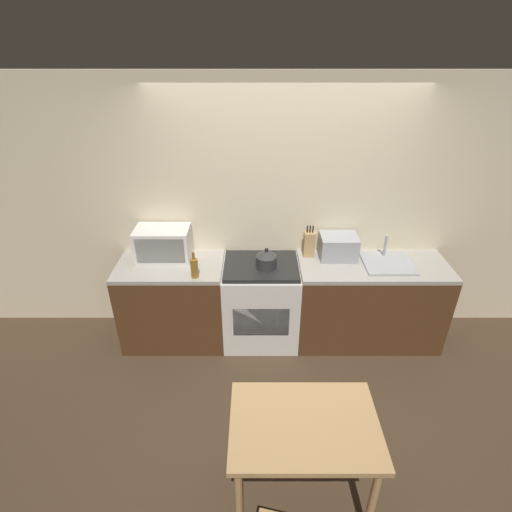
# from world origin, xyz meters

# --- Properties ---
(ground_plane) EXTENTS (16.00, 16.00, 0.00)m
(ground_plane) POSITION_xyz_m (0.00, 0.00, 0.00)
(ground_plane) COLOR #3D2D1E
(wall_back) EXTENTS (10.00, 0.06, 2.60)m
(wall_back) POSITION_xyz_m (0.00, 0.98, 1.30)
(wall_back) COLOR beige
(wall_back) RESTS_ON ground_plane
(counter_left_run) EXTENTS (1.03, 0.62, 0.90)m
(counter_left_run) POSITION_xyz_m (-1.10, 0.64, 0.45)
(counter_left_run) COLOR #4C2D19
(counter_left_run) RESTS_ON ground_plane
(counter_right_run) EXTENTS (1.46, 0.62, 0.90)m
(counter_right_run) POSITION_xyz_m (0.89, 0.64, 0.45)
(counter_right_run) COLOR #4C2D19
(counter_right_run) RESTS_ON ground_plane
(stove_range) EXTENTS (0.75, 0.62, 0.90)m
(stove_range) POSITION_xyz_m (-0.21, 0.64, 0.45)
(stove_range) COLOR silver
(stove_range) RESTS_ON ground_plane
(kettle) EXTENTS (0.20, 0.20, 0.20)m
(kettle) POSITION_xyz_m (-0.16, 0.59, 0.99)
(kettle) COLOR #2D2D2D
(kettle) RESTS_ON stove_range
(microwave) EXTENTS (0.53, 0.32, 0.32)m
(microwave) POSITION_xyz_m (-1.17, 0.76, 1.06)
(microwave) COLOR silver
(microwave) RESTS_ON counter_left_run
(bottle) EXTENTS (0.07, 0.07, 0.26)m
(bottle) POSITION_xyz_m (-0.82, 0.41, 1.00)
(bottle) COLOR olive
(bottle) RESTS_ON counter_left_run
(knife_block) EXTENTS (0.11, 0.10, 0.33)m
(knife_block) POSITION_xyz_m (0.27, 0.82, 1.03)
(knife_block) COLOR tan
(knife_block) RESTS_ON counter_right_run
(toaster_oven) EXTENTS (0.36, 0.28, 0.23)m
(toaster_oven) POSITION_xyz_m (0.55, 0.78, 1.02)
(toaster_oven) COLOR #999BA0
(toaster_oven) RESTS_ON counter_right_run
(sink_basin) EXTENTS (0.47, 0.43, 0.24)m
(sink_basin) POSITION_xyz_m (1.02, 0.64, 0.91)
(sink_basin) COLOR #999BA0
(sink_basin) RESTS_ON counter_right_run
(dining_table) EXTENTS (0.94, 0.66, 0.74)m
(dining_table) POSITION_xyz_m (0.04, -1.04, 0.64)
(dining_table) COLOR tan
(dining_table) RESTS_ON ground_plane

